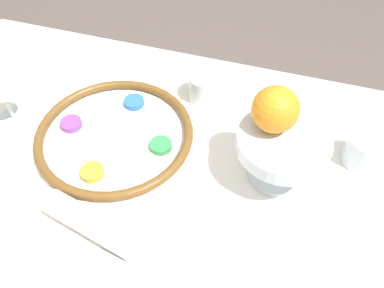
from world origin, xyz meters
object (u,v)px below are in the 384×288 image
seder_plate (115,135)px  orange_fruit (275,109)px  fruit_stand (282,147)px  cup_near (204,87)px  napkin_roll (91,223)px  cup_mid (364,151)px

seder_plate → orange_fruit: 0.35m
fruit_stand → cup_near: fruit_stand is taller
seder_plate → fruit_stand: (0.34, 0.01, 0.07)m
fruit_stand → cup_near: (-0.20, 0.18, -0.05)m
napkin_roll → cup_mid: size_ratio=2.55×
seder_plate → cup_mid: size_ratio=4.50×
napkin_roll → orange_fruit: bearing=42.1°
fruit_stand → napkin_roll: 0.37m
napkin_roll → cup_mid: (0.45, 0.31, 0.01)m
napkin_roll → cup_mid: cup_mid is taller
fruit_stand → napkin_roll: bearing=-143.2°
napkin_roll → cup_mid: bearing=34.1°
napkin_roll → cup_near: (0.09, 0.40, 0.01)m
fruit_stand → napkin_roll: fruit_stand is taller
napkin_roll → fruit_stand: bearing=36.8°
cup_near → seder_plate: bearing=-127.5°
cup_near → cup_mid: bearing=-14.0°
seder_plate → napkin_roll: size_ratio=1.76×
orange_fruit → napkin_roll: size_ratio=0.44×
seder_plate → napkin_roll: 0.22m
fruit_stand → napkin_roll: size_ratio=0.89×
seder_plate → fruit_stand: 0.35m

